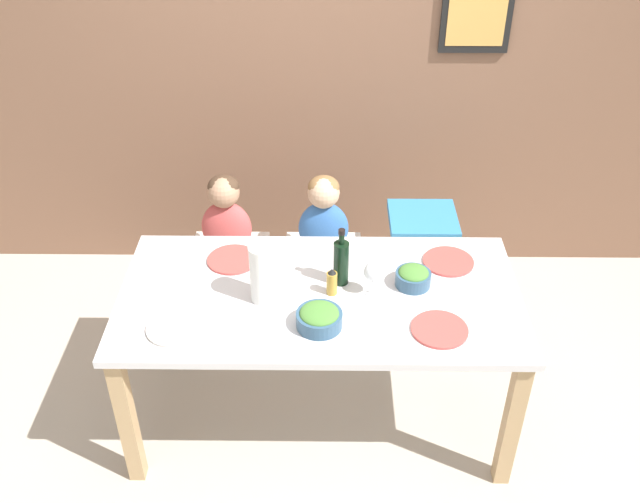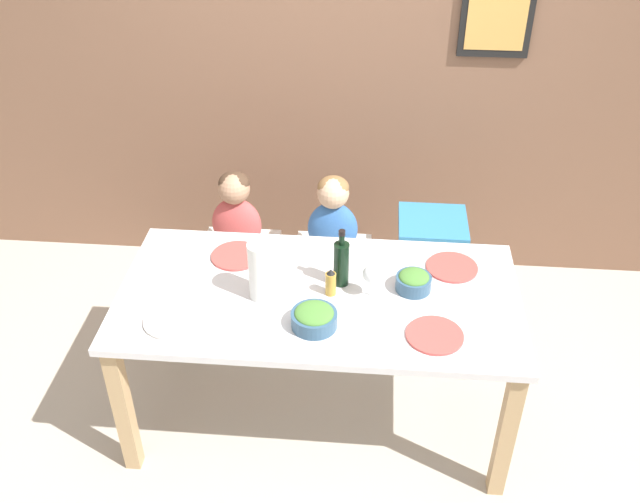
# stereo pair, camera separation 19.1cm
# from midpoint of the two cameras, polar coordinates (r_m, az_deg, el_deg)

# --- Properties ---
(ground_plane) EXTENTS (14.00, 14.00, 0.00)m
(ground_plane) POSITION_cam_midpoint_polar(r_m,az_deg,el_deg) (3.72, 1.42, -12.74)
(ground_plane) COLOR #BCB2A3
(wall_back) EXTENTS (10.00, 0.09, 2.70)m
(wall_back) POSITION_cam_midpoint_polar(r_m,az_deg,el_deg) (4.14, 3.03, 15.21)
(wall_back) COLOR brown
(wall_back) RESTS_ON ground_plane
(dining_table) EXTENTS (1.80, 0.90, 0.78)m
(dining_table) POSITION_cam_midpoint_polar(r_m,az_deg,el_deg) (3.25, 1.59, -4.71)
(dining_table) COLOR silver
(dining_table) RESTS_ON ground_plane
(chair_far_left) EXTENTS (0.43, 0.41, 0.48)m
(chair_far_left) POSITION_cam_midpoint_polar(r_m,az_deg,el_deg) (4.05, -5.11, -0.63)
(chair_far_left) COLOR silver
(chair_far_left) RESTS_ON ground_plane
(chair_far_center) EXTENTS (0.43, 0.41, 0.48)m
(chair_far_center) POSITION_cam_midpoint_polar(r_m,az_deg,el_deg) (4.00, 2.35, -1.01)
(chair_far_center) COLOR silver
(chair_far_center) RESTS_ON ground_plane
(chair_right_highchair) EXTENTS (0.36, 0.35, 0.72)m
(chair_right_highchair) POSITION_cam_midpoint_polar(r_m,az_deg,el_deg) (3.92, 10.24, 0.58)
(chair_right_highchair) COLOR silver
(chair_right_highchair) RESTS_ON ground_plane
(person_child_left) EXTENTS (0.27, 0.18, 0.47)m
(person_child_left) POSITION_cam_midpoint_polar(r_m,az_deg,el_deg) (3.87, -5.35, 3.32)
(person_child_left) COLOR #C64C4C
(person_child_left) RESTS_ON chair_far_left
(person_child_center) EXTENTS (0.27, 0.18, 0.47)m
(person_child_center) POSITION_cam_midpoint_polar(r_m,az_deg,el_deg) (3.82, 2.47, 2.97)
(person_child_center) COLOR #3366B2
(person_child_center) RESTS_ON chair_far_center
(wine_bottle) EXTENTS (0.07, 0.07, 0.29)m
(wine_bottle) POSITION_cam_midpoint_polar(r_m,az_deg,el_deg) (3.18, 3.44, -0.92)
(wine_bottle) COLOR black
(wine_bottle) RESTS_ON dining_table
(paper_towel_roll) EXTENTS (0.12, 0.12, 0.28)m
(paper_towel_roll) POSITION_cam_midpoint_polar(r_m,az_deg,el_deg) (3.09, -2.91, -1.58)
(paper_towel_roll) COLOR white
(paper_towel_roll) RESTS_ON dining_table
(wine_glass_near) EXTENTS (0.08, 0.08, 0.16)m
(wine_glass_near) POSITION_cam_midpoint_polar(r_m,az_deg,el_deg) (3.12, 5.90, -1.88)
(wine_glass_near) COLOR white
(wine_glass_near) RESTS_ON dining_table
(salad_bowl_large) EXTENTS (0.20, 0.20, 0.09)m
(salad_bowl_large) POSITION_cam_midpoint_polar(r_m,az_deg,el_deg) (2.99, 1.42, -5.33)
(salad_bowl_large) COLOR #335675
(salad_bowl_large) RESTS_ON dining_table
(salad_bowl_small) EXTENTS (0.16, 0.16, 0.09)m
(salad_bowl_small) POSITION_cam_midpoint_polar(r_m,az_deg,el_deg) (3.23, 9.19, -2.38)
(salad_bowl_small) COLOR #335675
(salad_bowl_small) RESTS_ON dining_table
(dinner_plate_front_left) EXTENTS (0.24, 0.24, 0.01)m
(dinner_plate_front_left) POSITION_cam_midpoint_polar(r_m,az_deg,el_deg) (3.08, -10.04, -5.50)
(dinner_plate_front_left) COLOR silver
(dinner_plate_front_left) RESTS_ON dining_table
(dinner_plate_back_left) EXTENTS (0.24, 0.24, 0.01)m
(dinner_plate_back_left) POSITION_cam_midpoint_polar(r_m,az_deg,el_deg) (3.42, -5.13, -0.38)
(dinner_plate_back_left) COLOR #D14C47
(dinner_plate_back_left) RESTS_ON dining_table
(dinner_plate_back_right) EXTENTS (0.24, 0.24, 0.01)m
(dinner_plate_back_right) POSITION_cam_midpoint_polar(r_m,az_deg,el_deg) (3.41, 12.11, -1.28)
(dinner_plate_back_right) COLOR #D14C47
(dinner_plate_back_right) RESTS_ON dining_table
(dinner_plate_front_right) EXTENTS (0.24, 0.24, 0.01)m
(dinner_plate_front_right) POSITION_cam_midpoint_polar(r_m,az_deg,el_deg) (3.02, 10.97, -6.64)
(dinner_plate_front_right) COLOR #D14C47
(dinner_plate_front_right) RESTS_ON dining_table
(condiment_bottle_hot_sauce) EXTENTS (0.05, 0.05, 0.14)m
(condiment_bottle_hot_sauce) POSITION_cam_midpoint_polar(r_m,az_deg,el_deg) (3.15, 2.60, -2.48)
(condiment_bottle_hot_sauce) COLOR #BC8E33
(condiment_bottle_hot_sauce) RESTS_ON dining_table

